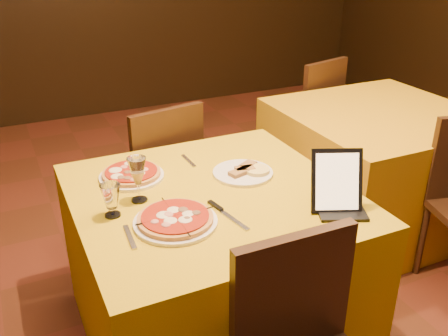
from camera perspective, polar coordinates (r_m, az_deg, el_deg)
name	(u,v)px	position (r m, az deg, el deg)	size (l,w,h in m)	color
floor	(267,335)	(2.50, 4.90, -18.45)	(6.00, 7.00, 0.01)	#5E2D19
main_table	(212,267)	(2.25, -1.39, -11.24)	(1.10, 1.10, 0.75)	gold
side_table	(374,168)	(3.27, 16.78, -0.02)	(1.10, 1.10, 0.75)	#D1960D
chair_main_far	(154,176)	(2.88, -8.06, -0.95)	(0.45, 0.45, 0.91)	black
chair_side_far	(302,116)	(3.84, 8.90, 5.88)	(0.46, 0.46, 0.91)	black
pizza_near	(175,220)	(1.84, -5.58, -5.95)	(0.31, 0.31, 0.03)	white
pizza_far	(132,175)	(2.20, -10.52, -0.76)	(0.28, 0.28, 0.03)	white
cutlet_dish	(243,172)	(2.20, 2.16, -0.42)	(0.27, 0.27, 0.03)	white
wine_glass	(138,179)	(1.98, -9.81, -1.28)	(0.07, 0.07, 0.19)	#E7CD83
water_glass	(111,200)	(1.91, -12.76, -3.64)	(0.06, 0.06, 0.13)	white
tablet	(337,181)	(1.93, 12.75, -1.41)	(0.19, 0.02, 0.24)	black
knife	(228,216)	(1.88, 0.51, -5.54)	(0.24, 0.02, 0.01)	silver
fork_near	(130,237)	(1.79, -10.71, -7.77)	(0.16, 0.02, 0.01)	silver
fork_far	(189,161)	(2.33, -4.07, 0.82)	(0.15, 0.02, 0.01)	silver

